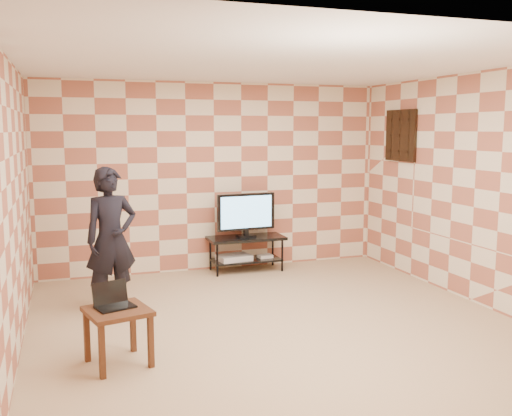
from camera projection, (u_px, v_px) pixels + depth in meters
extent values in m
plane|color=tan|center=(274.00, 322.00, 6.06)|extent=(5.00, 5.00, 0.00)
cube|color=beige|center=(214.00, 177.00, 8.23)|extent=(5.00, 0.02, 2.70)
cube|color=beige|center=(414.00, 241.00, 3.53)|extent=(5.00, 0.02, 2.70)
cube|color=beige|center=(12.00, 207.00, 5.09)|extent=(0.02, 5.00, 2.70)
cube|color=beige|center=(475.00, 188.00, 6.66)|extent=(0.02, 5.00, 2.70)
cube|color=white|center=(275.00, 62.00, 5.69)|extent=(5.00, 5.00, 0.02)
cube|color=black|center=(401.00, 135.00, 8.03)|extent=(0.04, 0.72, 0.72)
cube|color=black|center=(401.00, 135.00, 8.03)|extent=(0.04, 0.03, 0.68)
cube|color=black|center=(401.00, 135.00, 8.03)|extent=(0.04, 0.68, 0.03)
cube|color=black|center=(246.00, 238.00, 8.21)|extent=(1.10, 0.49, 0.04)
cube|color=black|center=(246.00, 260.00, 8.26)|extent=(0.99, 0.44, 0.03)
cylinder|color=black|center=(217.00, 259.00, 7.91)|extent=(0.03, 0.03, 0.50)
cylinder|color=black|center=(210.00, 253.00, 8.28)|extent=(0.03, 0.03, 0.50)
cylinder|color=black|center=(282.00, 254.00, 8.21)|extent=(0.03, 0.03, 0.50)
cylinder|color=black|center=(273.00, 249.00, 8.58)|extent=(0.03, 0.03, 0.50)
cube|color=black|center=(246.00, 236.00, 8.21)|extent=(0.27, 0.18, 0.03)
cube|color=black|center=(246.00, 232.00, 8.20)|extent=(0.07, 0.05, 0.07)
cube|color=black|center=(246.00, 212.00, 8.16)|extent=(0.87, 0.12, 0.53)
cube|color=#6FB7E9|center=(247.00, 212.00, 8.13)|extent=(0.77, 0.07, 0.46)
cube|color=#B3B3B6|center=(234.00, 258.00, 8.17)|extent=(0.50, 0.39, 0.08)
cube|color=silver|center=(265.00, 256.00, 8.33)|extent=(0.22, 0.17, 0.05)
cube|color=#3B1E10|center=(117.00, 311.00, 4.92)|extent=(0.62, 0.62, 0.04)
cube|color=#3B1E10|center=(102.00, 352.00, 4.66)|extent=(0.06, 0.06, 0.46)
cube|color=#3B1E10|center=(87.00, 336.00, 5.01)|extent=(0.06, 0.06, 0.46)
cube|color=#3B1E10|center=(151.00, 342.00, 4.89)|extent=(0.06, 0.06, 0.46)
cube|color=#3B1E10|center=(133.00, 327.00, 5.24)|extent=(0.06, 0.06, 0.46)
cube|color=black|center=(115.00, 307.00, 4.94)|extent=(0.37, 0.31, 0.02)
cube|color=black|center=(110.00, 293.00, 5.02)|extent=(0.32, 0.15, 0.20)
imported|color=black|center=(111.00, 239.00, 6.40)|extent=(0.67, 0.53, 1.62)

